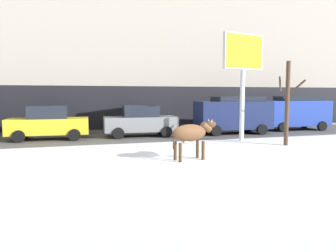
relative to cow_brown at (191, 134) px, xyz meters
name	(u,v)px	position (x,y,z in m)	size (l,w,h in m)	color
ground_plane	(182,163)	(-0.52, -0.44, -0.99)	(120.00, 120.00, 0.00)	white
road_strip	(137,136)	(-0.52, 7.54, -0.99)	(60.00, 5.60, 0.01)	#514F4C
building_facade	(121,40)	(-0.52, 13.27, 5.49)	(44.00, 6.10, 13.00)	#A39989
cow_brown	(191,134)	(0.00, 0.00, 0.00)	(1.94, 0.85, 1.54)	brown
billboard	(243,58)	(4.37, 3.97, 3.32)	(2.50, 0.75, 5.56)	silver
car_yellow_sedan	(49,123)	(-5.42, 7.43, -0.09)	(4.29, 2.16, 1.84)	gold
car_grey_sedan	(140,121)	(-0.36, 7.35, -0.09)	(4.29, 2.16, 1.84)	slate
car_navy_van	(233,114)	(5.49, 7.01, 0.25)	(4.69, 2.31, 2.32)	#19234C
car_blue_van	(295,112)	(10.65, 7.79, 0.25)	(4.69, 2.31, 2.32)	#233D9E
pedestrian_near_billboard	(255,115)	(9.01, 10.29, -0.11)	(0.36, 0.24, 1.73)	#282833
bare_tree_left_lot	(287,102)	(5.71, 2.05, 1.11)	(1.32, 1.14, 4.02)	#4C3828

